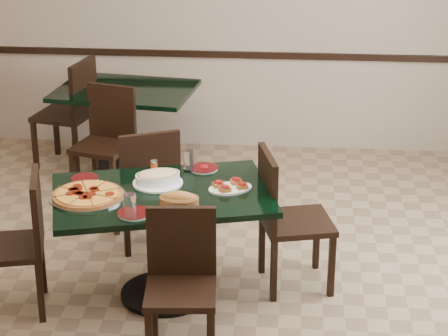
# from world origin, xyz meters

# --- Properties ---
(floor) EXTENTS (5.50, 5.50, 0.00)m
(floor) POSITION_xyz_m (0.00, 0.00, 0.00)
(floor) COLOR #866D4D
(floor) RESTS_ON ground
(room_shell) EXTENTS (5.50, 5.50, 5.50)m
(room_shell) POSITION_xyz_m (1.02, 1.73, 1.17)
(room_shell) COLOR silver
(room_shell) RESTS_ON floor
(main_table) EXTENTS (1.55, 1.21, 0.75)m
(main_table) POSITION_xyz_m (-0.35, -0.12, 0.57)
(main_table) COLOR black
(main_table) RESTS_ON floor
(back_table) EXTENTS (1.27, 1.00, 0.75)m
(back_table) POSITION_xyz_m (-1.01, 2.08, 0.52)
(back_table) COLOR black
(back_table) RESTS_ON floor
(chair_far) EXTENTS (0.57, 0.57, 0.93)m
(chair_far) POSITION_xyz_m (-0.57, 0.57, 0.52)
(chair_far) COLOR black
(chair_far) RESTS_ON floor
(chair_near) EXTENTS (0.44, 0.44, 0.87)m
(chair_near) POSITION_xyz_m (-0.15, -0.71, 0.49)
(chair_near) COLOR black
(chair_near) RESTS_ON floor
(chair_right) EXTENTS (0.54, 0.54, 0.96)m
(chair_right) POSITION_xyz_m (0.43, 0.09, 0.54)
(chair_right) COLOR black
(chair_right) RESTS_ON floor
(chair_left) EXTENTS (0.52, 0.52, 0.92)m
(chair_left) POSITION_xyz_m (-1.21, -0.35, 0.51)
(chair_left) COLOR black
(chair_left) RESTS_ON floor
(back_chair_near) EXTENTS (0.53, 0.53, 0.91)m
(back_chair_near) POSITION_xyz_m (-1.06, 1.54, 0.51)
(back_chair_near) COLOR black
(back_chair_near) RESTS_ON floor
(back_chair_left) EXTENTS (0.55, 0.55, 0.99)m
(back_chair_left) POSITION_xyz_m (-1.49, 2.10, 0.56)
(back_chair_left) COLOR black
(back_chair_left) RESTS_ON floor
(pepperoni_pizza) EXTENTS (0.48, 0.48, 0.04)m
(pepperoni_pizza) POSITION_xyz_m (-0.80, -0.24, 0.77)
(pepperoni_pizza) COLOR silver
(pepperoni_pizza) RESTS_ON main_table
(lasagna_casserole) EXTENTS (0.35, 0.33, 0.09)m
(lasagna_casserole) POSITION_xyz_m (-0.39, 0.01, 0.80)
(lasagna_casserole) COLOR white
(lasagna_casserole) RESTS_ON main_table
(bread_basket) EXTENTS (0.25, 0.18, 0.10)m
(bread_basket) POSITION_xyz_m (-0.21, -0.33, 0.79)
(bread_basket) COLOR brown
(bread_basket) RESTS_ON main_table
(bruschetta_platter) EXTENTS (0.34, 0.30, 0.05)m
(bruschetta_platter) POSITION_xyz_m (0.08, -0.05, 0.77)
(bruschetta_platter) COLOR white
(bruschetta_platter) RESTS_ON main_table
(side_plate_near) EXTENTS (0.20, 0.20, 0.02)m
(side_plate_near) POSITION_xyz_m (-0.46, -0.47, 0.76)
(side_plate_near) COLOR white
(side_plate_near) RESTS_ON main_table
(side_plate_far_r) EXTENTS (0.19, 0.19, 0.03)m
(side_plate_far_r) POSITION_xyz_m (-0.12, 0.28, 0.76)
(side_plate_far_r) COLOR white
(side_plate_far_r) RESTS_ON main_table
(side_plate_far_l) EXTENTS (0.18, 0.18, 0.02)m
(side_plate_far_l) POSITION_xyz_m (-0.88, 0.03, 0.76)
(side_plate_far_l) COLOR white
(side_plate_far_l) RESTS_ON main_table
(napkin_setting) EXTENTS (0.19, 0.19, 0.01)m
(napkin_setting) POSITION_xyz_m (-0.34, -0.46, 0.75)
(napkin_setting) COLOR white
(napkin_setting) RESTS_ON main_table
(water_glass_a) EXTENTS (0.07, 0.07, 0.15)m
(water_glass_a) POSITION_xyz_m (-0.22, 0.24, 0.82)
(water_glass_a) COLOR white
(water_glass_a) RESTS_ON main_table
(water_glass_b) EXTENTS (0.07, 0.07, 0.16)m
(water_glass_b) POSITION_xyz_m (-0.47, -0.53, 0.83)
(water_glass_b) COLOR white
(water_glass_b) RESTS_ON main_table
(pepper_shaker) EXTENTS (0.05, 0.05, 0.08)m
(pepper_shaker) POSITION_xyz_m (-0.45, 0.21, 0.79)
(pepper_shaker) COLOR #B94F13
(pepper_shaker) RESTS_ON main_table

